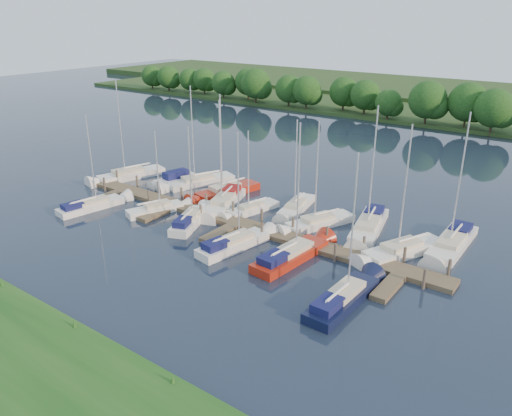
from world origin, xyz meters
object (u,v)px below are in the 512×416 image
Objects in this scene: sailboat_s_2 at (191,221)px; sailboat_n_0 at (128,176)px; dock at (234,225)px; sailboat_n_5 at (250,210)px; motorboat at (175,180)px.

sailboat_n_0 is at bearing 138.67° from sailboat_s_2.
sailboat_n_5 is at bearing 104.56° from dock.
motorboat is 0.64× the size of sailboat_s_2.
sailboat_n_0 reaches higher than dock.
sailboat_s_2 reaches higher than dock.
sailboat_s_2 is at bearing 154.37° from motorboat.
sailboat_n_5 is 0.89× the size of sailboat_s_2.
sailboat_s_2 reaches higher than motorboat.
sailboat_n_0 is at bearing 168.65° from dock.
dock is at bearing 4.25° from sailboat_s_2.
motorboat is at bearing 4.49° from sailboat_n_5.
sailboat_s_2 is (-3.81, -1.82, 0.14)m from dock.
dock is 4.23m from sailboat_s_2.
motorboat is (-13.57, 5.94, 0.17)m from dock.
motorboat is at bearing -144.70° from sailboat_n_0.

